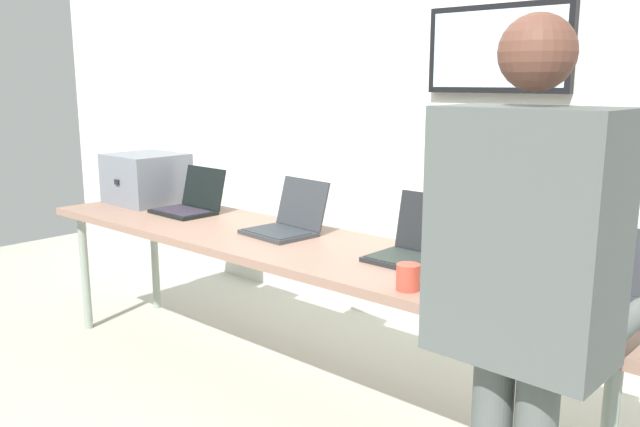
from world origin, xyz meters
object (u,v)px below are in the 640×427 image
at_px(laptop_station_1, 287,222).
at_px(coffee_mug, 408,277).
at_px(laptop_station_0, 191,203).
at_px(person, 524,281).
at_px(equipment_box, 146,178).
at_px(workbench, 295,251).
at_px(laptop_station_3, 600,285).
at_px(laptop_station_2, 415,245).

xyz_separation_m(laptop_station_1, coffee_mug, (0.95, -0.35, -0.01)).
height_order(laptop_station_0, person, person).
bearing_deg(laptop_station_1, equipment_box, 179.25).
xyz_separation_m(workbench, equipment_box, (-1.37, 0.11, 0.20)).
relative_size(laptop_station_3, person, 0.22).
xyz_separation_m(laptop_station_0, laptop_station_2, (1.52, 0.01, 0.00)).
bearing_deg(person, laptop_station_0, 162.80).
xyz_separation_m(laptop_station_0, laptop_station_1, (0.78, -0.00, 0.00)).
xyz_separation_m(workbench, laptop_station_2, (0.60, 0.11, 0.11)).
bearing_deg(equipment_box, laptop_station_0, -1.74).
relative_size(laptop_station_1, laptop_station_2, 1.14).
relative_size(equipment_box, laptop_station_3, 1.15).
xyz_separation_m(equipment_box, laptop_station_2, (1.97, -0.00, -0.09)).
height_order(laptop_station_2, coffee_mug, laptop_station_2).
height_order(laptop_station_2, laptop_station_3, laptop_station_2).
bearing_deg(laptop_station_0, laptop_station_2, 0.46).
bearing_deg(equipment_box, workbench, -4.66).
xyz_separation_m(workbench, laptop_station_0, (-0.92, 0.10, 0.11)).
distance_m(equipment_box, person, 2.88).
bearing_deg(person, laptop_station_3, 92.87).
bearing_deg(laptop_station_3, laptop_station_1, 179.52).
bearing_deg(laptop_station_0, laptop_station_1, -0.17).
relative_size(workbench, equipment_box, 7.73).
distance_m(laptop_station_2, coffee_mug, 0.42).
xyz_separation_m(laptop_station_3, coffee_mug, (-0.56, -0.33, -0.01)).
distance_m(person, coffee_mug, 0.73).
distance_m(laptop_station_3, coffee_mug, 0.65).
relative_size(laptop_station_0, coffee_mug, 3.74).
distance_m(laptop_station_3, person, 0.73).
relative_size(laptop_station_0, laptop_station_1, 1.00).
xyz_separation_m(laptop_station_1, person, (1.55, -0.72, 0.19)).
distance_m(laptop_station_1, coffee_mug, 1.01).
xyz_separation_m(workbench, laptop_station_1, (-0.14, 0.10, 0.11)).
distance_m(workbench, coffee_mug, 0.85).
bearing_deg(laptop_station_1, coffee_mug, -20.01).
height_order(equipment_box, person, person).
bearing_deg(workbench, laptop_station_3, 3.48).
xyz_separation_m(laptop_station_2, laptop_station_3, (0.77, -0.03, -0.00)).
bearing_deg(equipment_box, laptop_station_2, -0.05).
bearing_deg(coffee_mug, equipment_box, 170.58).
bearing_deg(workbench, coffee_mug, -17.20).
bearing_deg(coffee_mug, laptop_station_2, 119.88).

